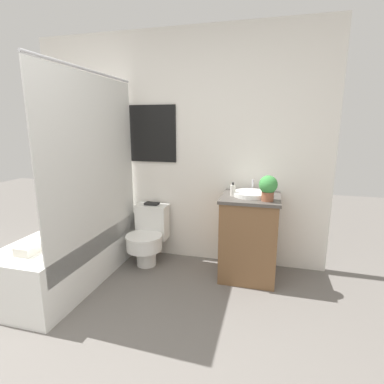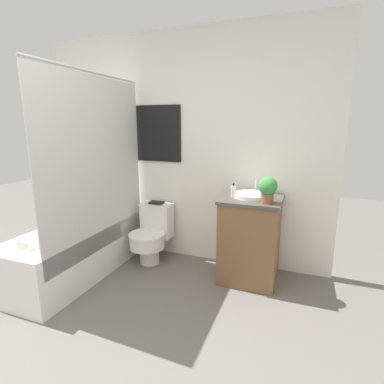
# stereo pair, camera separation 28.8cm
# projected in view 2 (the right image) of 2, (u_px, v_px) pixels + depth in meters

# --- Properties ---
(wall_back) EXTENTS (3.28, 0.07, 2.50)m
(wall_back) POSITION_uv_depth(u_px,v_px,m) (181.00, 149.00, 3.35)
(wall_back) COLOR white
(wall_back) RESTS_ON ground_plane
(shower_area) EXTENTS (0.63, 1.58, 1.98)m
(shower_area) POSITION_uv_depth(u_px,v_px,m) (79.00, 245.00, 3.09)
(shower_area) COLOR white
(shower_area) RESTS_ON ground_plane
(toilet) EXTENTS (0.39, 0.54, 0.64)m
(toilet) POSITION_uv_depth(u_px,v_px,m) (152.00, 233.00, 3.36)
(toilet) COLOR white
(toilet) RESTS_ON ground_plane
(vanity) EXTENTS (0.57, 0.55, 0.84)m
(vanity) POSITION_uv_depth(u_px,v_px,m) (250.00, 239.00, 2.94)
(vanity) COLOR brown
(vanity) RESTS_ON ground_plane
(sink) EXTENTS (0.36, 0.39, 0.13)m
(sink) POSITION_uv_depth(u_px,v_px,m) (252.00, 195.00, 2.87)
(sink) COLOR white
(sink) RESTS_ON vanity
(soap_bottle) EXTENTS (0.05, 0.05, 0.13)m
(soap_bottle) POSITION_uv_depth(u_px,v_px,m) (233.00, 191.00, 2.87)
(soap_bottle) COLOR silver
(soap_bottle) RESTS_ON vanity
(potted_plant) EXTENTS (0.17, 0.17, 0.24)m
(potted_plant) POSITION_uv_depth(u_px,v_px,m) (268.00, 188.00, 2.64)
(potted_plant) COLOR brown
(potted_plant) RESTS_ON vanity
(book_on_tank) EXTENTS (0.15, 0.10, 0.02)m
(book_on_tank) POSITION_uv_depth(u_px,v_px,m) (156.00, 203.00, 3.41)
(book_on_tank) COLOR black
(book_on_tank) RESTS_ON toilet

